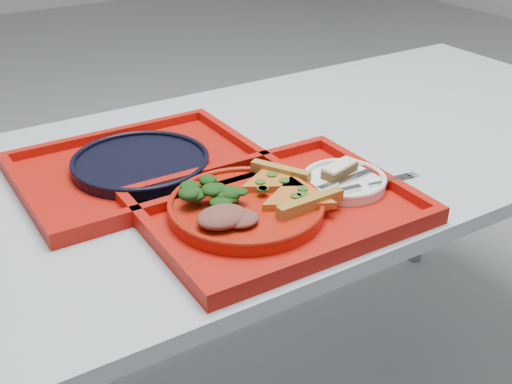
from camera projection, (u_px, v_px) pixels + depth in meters
table at (314, 172)px, 1.40m from camera, size 1.60×0.80×0.75m
tray_main at (277, 211)px, 1.09m from camera, size 0.45×0.36×0.01m
tray_far at (141, 171)px, 1.22m from camera, size 0.45×0.35×0.01m
dinner_plate at (246, 209)px, 1.07m from camera, size 0.26×0.26×0.02m
side_plate at (344, 183)px, 1.15m from camera, size 0.15×0.15×0.01m
navy_plate at (141, 164)px, 1.22m from camera, size 0.26×0.26×0.02m
pizza_slice_a at (297, 194)px, 1.07m from camera, size 0.13×0.15×0.02m
pizza_slice_b at (272, 179)px, 1.12m from camera, size 0.17×0.16×0.02m
salad_heap at (210, 190)px, 1.06m from camera, size 0.09×0.08×0.04m
meat_portion at (222, 217)px, 1.00m from camera, size 0.08×0.07×0.03m
dessert_bar at (340, 169)px, 1.16m from camera, size 0.08×0.05×0.02m
knife at (342, 181)px, 1.14m from camera, size 0.19×0.03×0.01m
fork at (368, 185)px, 1.12m from camera, size 0.19×0.05×0.01m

